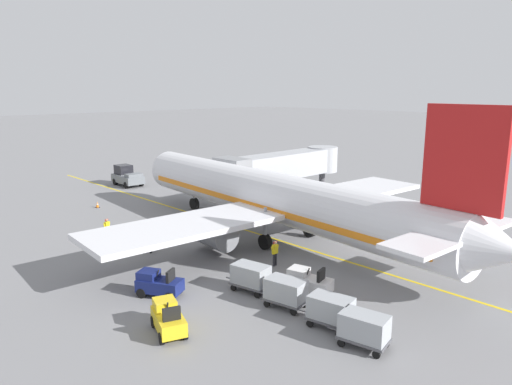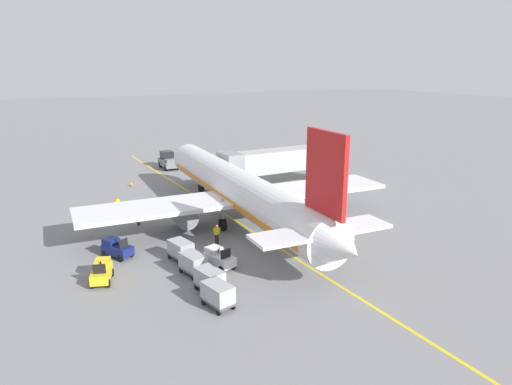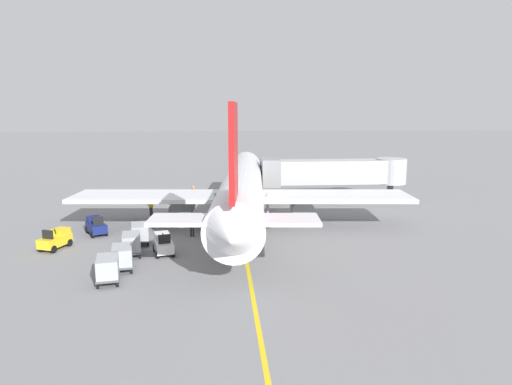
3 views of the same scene
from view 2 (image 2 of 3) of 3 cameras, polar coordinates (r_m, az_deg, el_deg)
name	(u,v)px [view 2 (image 2 of 3)]	position (r m, az deg, el deg)	size (l,w,h in m)	color
ground_plane	(245,226)	(43.31, -1.43, -4.24)	(400.00, 400.00, 0.00)	slate
gate_lead_in_line	(245,226)	(43.31, -1.43, -4.24)	(0.24, 80.00, 0.01)	gold
parked_airliner	(238,190)	(43.85, -2.21, 0.37)	(30.32, 37.35, 10.63)	silver
jet_bridge	(283,160)	(56.54, 3.37, 4.07)	(16.50, 3.50, 4.98)	#A8AAAF
pushback_tractor	(169,161)	(68.86, -10.78, 3.88)	(2.35, 4.47, 2.40)	slate
baggage_tug_lead	(219,258)	(34.79, -4.61, -8.11)	(1.82, 2.72, 1.62)	silver
baggage_tug_trailing	(117,248)	(38.01, -16.92, -6.67)	(2.26, 2.77, 1.62)	navy
baggage_tug_spare	(102,272)	(34.21, -18.61, -9.34)	(2.00, 2.76, 1.62)	gold
baggage_cart_front	(181,249)	(36.14, -9.34, -6.94)	(1.69, 2.98, 1.58)	#4C4C51
baggage_cart_second_in_train	(193,262)	(33.68, -7.82, -8.59)	(1.69, 2.98, 1.58)	#4C4C51
baggage_cart_third_in_train	(210,279)	(31.18, -5.78, -10.58)	(1.69, 2.98, 1.58)	#4C4C51
baggage_cart_tail_end	(218,293)	(29.27, -4.76, -12.38)	(1.69, 2.98, 1.58)	#4C4C51
ground_crew_wing_walker	(138,216)	(44.71, -14.43, -2.81)	(0.58, 0.57, 1.69)	#232328
ground_crew_loader	(117,204)	(49.02, -16.87, -1.39)	(0.71, 0.36, 1.69)	#232328
ground_crew_marshaller	(217,233)	(39.04, -4.90, -5.05)	(0.72, 0.25, 1.69)	#232328
safety_cone_nose_left	(131,184)	(59.67, -15.21, 1.03)	(0.36, 0.36, 0.59)	black
safety_cone_nose_right	(135,206)	(50.31, -14.80, -1.59)	(0.36, 0.36, 0.59)	black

